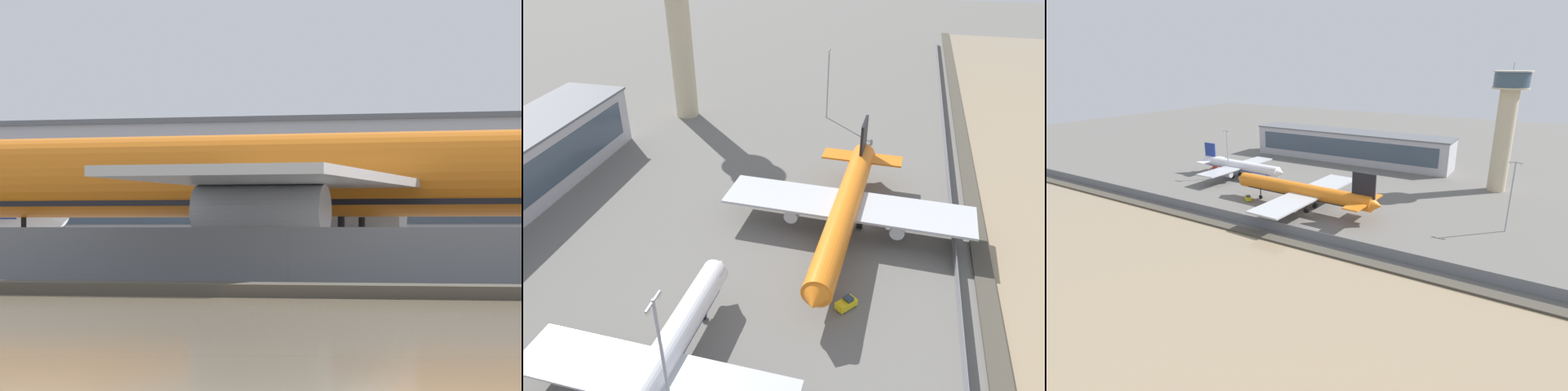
% 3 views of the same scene
% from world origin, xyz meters
% --- Properties ---
extents(ground_plane, '(500.00, 500.00, 0.00)m').
position_xyz_m(ground_plane, '(0.00, 0.00, 0.00)').
color(ground_plane, '#66635E').
extents(waterfront_lagoon, '(320.00, 98.00, 0.01)m').
position_xyz_m(waterfront_lagoon, '(0.00, -71.00, 0.00)').
color(waterfront_lagoon, '#937F60').
rests_on(waterfront_lagoon, ground).
extents(shoreline_seawall, '(320.00, 3.00, 0.50)m').
position_xyz_m(shoreline_seawall, '(0.00, -20.50, 0.25)').
color(shoreline_seawall, '#474238').
rests_on(shoreline_seawall, ground).
extents(perimeter_fence, '(280.00, 0.10, 2.68)m').
position_xyz_m(perimeter_fence, '(0.00, -16.00, 1.34)').
color(perimeter_fence, slate).
rests_on(perimeter_fence, ground).
extents(cargo_jet_orange, '(51.51, 44.50, 14.02)m').
position_xyz_m(cargo_jet_orange, '(-3.28, 2.76, 5.35)').
color(cargo_jet_orange, orange).
rests_on(cargo_jet_orange, ground).
extents(passenger_jet_white, '(40.26, 34.36, 11.92)m').
position_xyz_m(passenger_jet_white, '(-42.56, 19.92, 4.55)').
color(passenger_jet_white, white).
rests_on(passenger_jet_white, ground).
extents(baggage_tug, '(3.49, 3.26, 1.80)m').
position_xyz_m(baggage_tug, '(-22.59, -0.04, 0.81)').
color(baggage_tug, yellow).
rests_on(baggage_tug, ground).
extents(ops_van, '(3.77, 5.61, 2.48)m').
position_xyz_m(ops_van, '(-59.66, 26.13, 1.28)').
color(ops_van, red).
rests_on(ops_van, ground).
extents(control_tower, '(11.92, 11.92, 42.07)m').
position_xyz_m(control_tower, '(43.94, 52.56, 24.10)').
color(control_tower, '#C6B793').
rests_on(control_tower, ground).
extents(terminal_building, '(89.58, 15.19, 13.27)m').
position_xyz_m(terminal_building, '(-18.78, 67.28, 6.65)').
color(terminal_building, '#B2B2B7').
rests_on(terminal_building, ground).
extents(apron_light_mast_apron_west, '(3.20, 0.40, 18.74)m').
position_xyz_m(apron_light_mast_apron_west, '(50.89, 14.77, 10.63)').
color(apron_light_mast_apron_west, '#93969B').
rests_on(apron_light_mast_apron_west, ground).
extents(apron_light_mast_apron_east, '(3.20, 0.40, 18.21)m').
position_xyz_m(apron_light_mast_apron_east, '(-45.58, 17.19, 10.36)').
color(apron_light_mast_apron_east, '#93969B').
rests_on(apron_light_mast_apron_east, ground).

